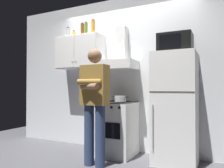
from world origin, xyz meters
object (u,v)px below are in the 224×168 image
object	(u,v)px
microwave	(175,44)
person_standing	(94,101)
bottle_spice_jar	(74,34)
bottle_olive_oil	(86,29)
upper_cabinet	(80,52)
cooking_pot	(120,99)
bottle_beer_brown	(82,30)
stove_oven	(116,128)
bottle_canister_steel	(68,33)
range_hood	(119,58)
refrigerator	(175,108)
bottle_liquor_amber	(93,28)

from	to	relation	value
microwave	person_standing	size ratio (longest dim) A/B	0.29
bottle_spice_jar	bottle_olive_oil	bearing A→B (deg)	1.56
upper_cabinet	cooking_pot	size ratio (longest dim) A/B	3.26
bottle_beer_brown	stove_oven	bearing A→B (deg)	-8.93
upper_cabinet	stove_oven	distance (m)	1.55
bottle_beer_brown	bottle_olive_oil	distance (m)	0.08
upper_cabinet	cooking_pot	distance (m)	1.27
bottle_beer_brown	bottle_canister_steel	size ratio (longest dim) A/B	1.24
range_hood	bottle_beer_brown	distance (m)	0.93
bottle_spice_jar	bottle_canister_steel	xyz separation A→B (m)	(-0.14, 0.00, 0.04)
bottle_canister_steel	bottle_beer_brown	bearing A→B (deg)	0.02
microwave	bottle_olive_oil	world-z (taller)	bottle_olive_oil
upper_cabinet	range_hood	world-z (taller)	range_hood
refrigerator	microwave	xyz separation A→B (m)	(-0.00, 0.02, 0.94)
microwave	bottle_spice_jar	xyz separation A→B (m)	(-1.88, 0.10, 0.36)
bottle_canister_steel	microwave	bearing A→B (deg)	-2.76
range_hood	upper_cabinet	bearing A→B (deg)	-179.91
cooking_pot	bottle_olive_oil	world-z (taller)	bottle_olive_oil
cooking_pot	bottle_liquor_amber	world-z (taller)	bottle_liquor_amber
bottle_spice_jar	bottle_olive_oil	distance (m)	0.27
upper_cabinet	bottle_beer_brown	xyz separation A→B (m)	(0.06, -0.01, 0.42)
person_standing	bottle_olive_oil	xyz separation A→B (m)	(-0.61, 0.73, 1.27)
range_hood	bottle_spice_jar	distance (m)	1.06
person_standing	range_hood	bearing A→B (deg)	86.09
refrigerator	cooking_pot	size ratio (longest dim) A/B	5.80
upper_cabinet	bottle_olive_oil	bearing A→B (deg)	-1.44
upper_cabinet	range_hood	xyz separation A→B (m)	(0.80, 0.00, -0.15)
upper_cabinet	stove_oven	size ratio (longest dim) A/B	1.03
microwave	cooking_pot	world-z (taller)	microwave
upper_cabinet	person_standing	bearing A→B (deg)	-44.26
range_hood	bottle_liquor_amber	size ratio (longest dim) A/B	2.57
range_hood	person_standing	bearing A→B (deg)	-93.91
range_hood	bottle_liquor_amber	xyz separation A→B (m)	(-0.53, 0.02, 0.59)
bottle_beer_brown	bottle_canister_steel	distance (m)	0.33
microwave	bottle_liquor_amber	distance (m)	1.55
cooking_pot	bottle_canister_steel	xyz separation A→B (m)	(-1.20, 0.24, 1.22)
stove_oven	bottle_liquor_amber	distance (m)	1.84
stove_oven	microwave	xyz separation A→B (m)	(0.95, 0.02, 1.31)
bottle_spice_jar	bottle_canister_steel	bearing A→B (deg)	179.36
stove_oven	cooking_pot	distance (m)	0.52
bottle_olive_oil	cooking_pot	bearing A→B (deg)	-16.90
range_hood	bottle_spice_jar	bearing A→B (deg)	-179.26
stove_oven	refrigerator	world-z (taller)	refrigerator
bottle_liquor_amber	bottle_beer_brown	bearing A→B (deg)	-171.52
microwave	bottle_liquor_amber	bearing A→B (deg)	175.00
person_standing	cooking_pot	distance (m)	0.52
bottle_liquor_amber	bottle_canister_steel	xyz separation A→B (m)	(-0.54, -0.03, -0.05)
range_hood	cooking_pot	world-z (taller)	range_hood
bottle_liquor_amber	bottle_spice_jar	xyz separation A→B (m)	(-0.40, -0.03, -0.08)
cooking_pot	bottle_canister_steel	world-z (taller)	bottle_canister_steel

